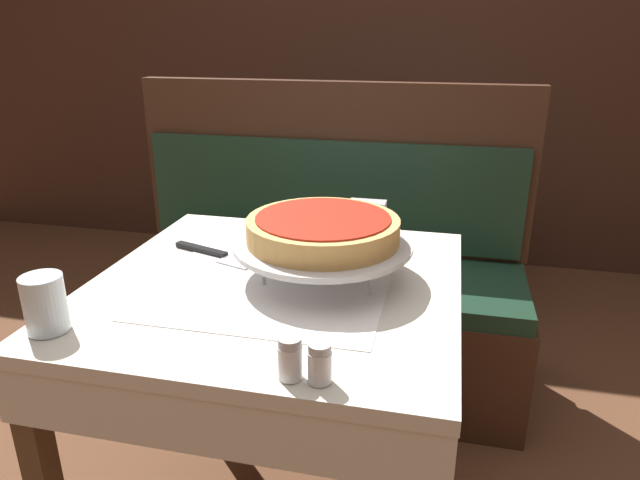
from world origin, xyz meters
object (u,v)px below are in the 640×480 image
object	(u,v)px
napkin_holder	(367,217)
condiment_caddy	(426,136)
pizza_server	(218,254)
pepper_shaker	(320,363)
dining_table_front	(276,318)
pizza_pan_stand	(323,246)
booth_bench	(320,299)
deep_dish_pizza	(323,229)
water_glass_near	(45,304)
dining_table_rear	(414,171)
salt_shaker	(290,358)

from	to	relation	value
napkin_holder	condiment_caddy	distance (m)	1.33
pizza_server	pepper_shaker	size ratio (longest dim) A/B	3.69
dining_table_front	pizza_server	xyz separation A→B (m)	(-0.18, 0.11, 0.10)
pizza_pan_stand	napkin_holder	bearing A→B (deg)	80.78
pizza_pan_stand	pizza_server	world-z (taller)	pizza_pan_stand
pizza_pan_stand	napkin_holder	xyz separation A→B (m)	(0.05, 0.32, -0.03)
booth_bench	pepper_shaker	size ratio (longest dim) A/B	21.43
napkin_holder	condiment_caddy	size ratio (longest dim) A/B	0.56
deep_dish_pizza	pepper_shaker	bearing A→B (deg)	-78.02
deep_dish_pizza	water_glass_near	size ratio (longest dim) A/B	3.10
dining_table_rear	water_glass_near	distance (m)	2.04
booth_bench	condiment_caddy	world-z (taller)	booth_bench
booth_bench	pepper_shaker	xyz separation A→B (m)	(0.25, -1.11, 0.45)
booth_bench	pizza_pan_stand	world-z (taller)	booth_bench
salt_shaker	napkin_holder	size ratio (longest dim) A/B	0.73
dining_table_front	pizza_pan_stand	size ratio (longest dim) A/B	2.03
water_glass_near	salt_shaker	xyz separation A→B (m)	(0.49, -0.05, -0.02)
dining_table_front	condiment_caddy	bearing A→B (deg)	81.81
pepper_shaker	napkin_holder	distance (m)	0.72
water_glass_near	pepper_shaker	xyz separation A→B (m)	(0.53, -0.05, -0.02)
napkin_holder	pizza_pan_stand	bearing A→B (deg)	-99.22
booth_bench	pepper_shaker	bearing A→B (deg)	-77.10
booth_bench	napkin_holder	bearing A→B (deg)	-60.17
dining_table_rear	dining_table_front	bearing A→B (deg)	-96.91
dining_table_front	napkin_holder	bearing A→B (deg)	67.14
pizza_pan_stand	pizza_server	size ratio (longest dim) A/B	1.59
dining_table_front	salt_shaker	world-z (taller)	salt_shaker
pepper_shaker	dining_table_rear	bearing A→B (deg)	89.62
water_glass_near	pepper_shaker	distance (m)	0.54
dining_table_front	water_glass_near	distance (m)	0.49
booth_bench	deep_dish_pizza	world-z (taller)	booth_bench
dining_table_front	pepper_shaker	world-z (taller)	pepper_shaker
napkin_holder	deep_dish_pizza	bearing A→B (deg)	-99.22
dining_table_rear	salt_shaker	distance (m)	2.01
dining_table_rear	pizza_server	bearing A→B (deg)	-104.03
dining_table_front	water_glass_near	size ratio (longest dim) A/B	7.46
deep_dish_pizza	water_glass_near	xyz separation A→B (m)	(-0.45, -0.35, -0.06)
deep_dish_pizza	pepper_shaker	world-z (taller)	deep_dish_pizza
condiment_caddy	water_glass_near	bearing A→B (deg)	-106.47
deep_dish_pizza	pizza_server	world-z (taller)	deep_dish_pizza
pizza_pan_stand	napkin_holder	size ratio (longest dim) A/B	4.02
condiment_caddy	dining_table_front	bearing A→B (deg)	-98.19
pepper_shaker	napkin_holder	size ratio (longest dim) A/B	0.69
dining_table_front	pizza_server	world-z (taller)	pizza_server
dining_table_rear	salt_shaker	bearing A→B (deg)	-91.79
booth_bench	condiment_caddy	size ratio (longest dim) A/B	8.19
dining_table_front	dining_table_rear	bearing A→B (deg)	83.09
dining_table_rear	condiment_caddy	bearing A→B (deg)	46.41
pizza_server	pepper_shaker	world-z (taller)	pepper_shaker
dining_table_front	pepper_shaker	xyz separation A→B (m)	(0.19, -0.36, 0.13)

